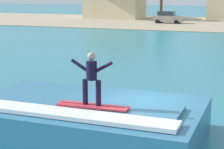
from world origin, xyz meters
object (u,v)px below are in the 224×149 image
object	(u,v)px
surfer	(92,76)
car_near_shore	(168,17)
surfboard	(92,106)
wave_crest	(85,119)

from	to	relation	value
surfer	car_near_shore	size ratio (longest dim) A/B	0.37
car_near_shore	surfboard	bearing A→B (deg)	-79.61
wave_crest	car_near_shore	xyz separation A→B (m)	(-8.20, 47.15, 0.36)
surfboard	surfer	xyz separation A→B (m)	(-0.03, 0.02, 0.92)
wave_crest	car_near_shore	world-z (taller)	car_near_shore
wave_crest	car_near_shore	distance (m)	47.86
surfboard	car_near_shore	world-z (taller)	car_near_shore
surfboard	car_near_shore	size ratio (longest dim) A/B	0.53
wave_crest	surfer	world-z (taller)	surfer
wave_crest	surfboard	size ratio (longest dim) A/B	3.31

